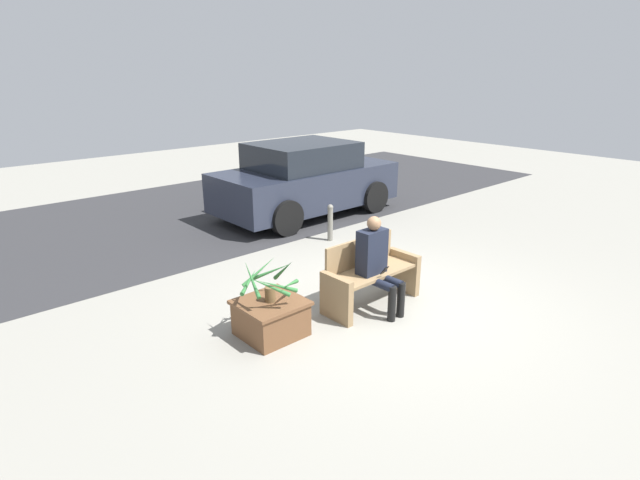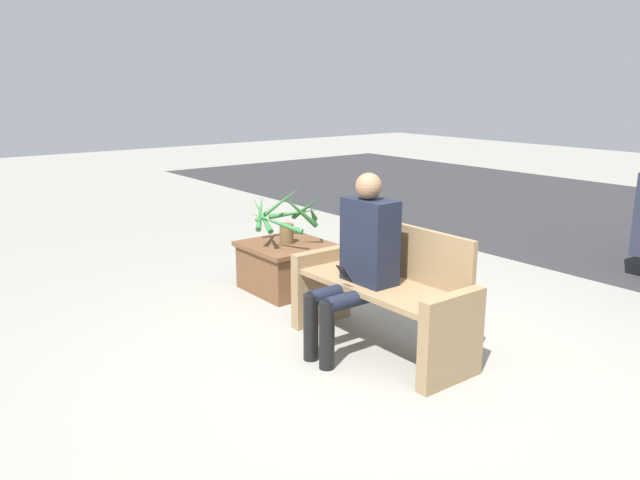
{
  "view_description": "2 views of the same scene",
  "coord_description": "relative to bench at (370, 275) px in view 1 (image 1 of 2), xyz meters",
  "views": [
    {
      "loc": [
        -4.84,
        -3.9,
        3.03
      ],
      "look_at": [
        -0.76,
        0.66,
        0.94
      ],
      "focal_mm": 28.0,
      "sensor_mm": 36.0,
      "label": 1
    },
    {
      "loc": [
        2.82,
        -2.66,
        1.85
      ],
      "look_at": [
        -1.15,
        0.4,
        0.6
      ],
      "focal_mm": 35.0,
      "sensor_mm": 36.0,
      "label": 2
    }
  ],
  "objects": [
    {
      "name": "ground_plane",
      "position": [
        0.22,
        -0.26,
        -0.42
      ],
      "size": [
        30.0,
        30.0,
        0.0
      ],
      "primitive_type": "plane",
      "color": "gray"
    },
    {
      "name": "road_surface",
      "position": [
        0.22,
        5.7,
        -0.41
      ],
      "size": [
        20.0,
        6.0,
        0.01
      ],
      "primitive_type": "cube",
      "color": "#2D2D30",
      "rests_on": "ground_plane"
    },
    {
      "name": "bench",
      "position": [
        0.0,
        0.0,
        0.0
      ],
      "size": [
        1.42,
        0.53,
        0.88
      ],
      "color": "#8C704C",
      "rests_on": "ground_plane"
    },
    {
      "name": "person_seated",
      "position": [
        -0.07,
        -0.18,
        0.28
      ],
      "size": [
        0.39,
        0.61,
        1.27
      ],
      "color": "black",
      "rests_on": "ground_plane"
    },
    {
      "name": "planter_box",
      "position": [
        -1.5,
        0.2,
        -0.18
      ],
      "size": [
        0.75,
        0.72,
        0.44
      ],
      "color": "brown",
      "rests_on": "ground_plane"
    },
    {
      "name": "potted_plant",
      "position": [
        -1.51,
        0.2,
        0.27
      ],
      "size": [
        0.74,
        0.75,
        0.54
      ],
      "color": "brown",
      "rests_on": "planter_box"
    },
    {
      "name": "parked_car",
      "position": [
        2.21,
        3.96,
        0.36
      ],
      "size": [
        4.01,
        1.98,
        1.58
      ],
      "color": "#232838",
      "rests_on": "ground_plane"
    },
    {
      "name": "bollard_post",
      "position": [
        1.41,
        2.29,
        -0.05
      ],
      "size": [
        0.11,
        0.11,
        0.7
      ],
      "color": "slate",
      "rests_on": "ground_plane"
    }
  ]
}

